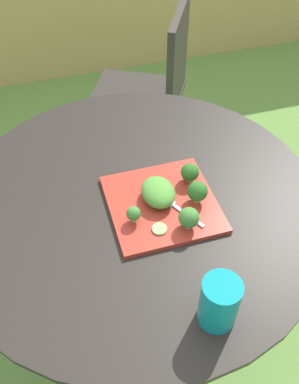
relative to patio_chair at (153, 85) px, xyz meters
The scene contains 12 objects.
ground_plane 1.08m from the patio_chair, 109.92° to the right, with size 12.00×12.00×0.00m, color #669342.
patio_table 0.94m from the patio_chair, 109.92° to the right, with size 1.07×1.07×0.75m.
patio_chair is the anchor object (origin of this frame).
salad_plate 0.99m from the patio_chair, 105.54° to the right, with size 0.30×0.30×0.01m, color #AD3323.
drinking_glass 1.34m from the patio_chair, 100.75° to the right, with size 0.09×0.09×0.13m.
fork 1.02m from the patio_chair, 103.07° to the right, with size 0.09×0.14×0.00m.
lettuce_mound 0.99m from the patio_chair, 106.24° to the right, with size 0.09×0.12×0.05m, color #519338.
broccoli_floret_0 1.09m from the patio_chair, 101.99° to the right, with size 0.06×0.06×0.06m.
broccoli_floret_1 0.93m from the patio_chair, 100.18° to the right, with size 0.05×0.05×0.06m.
broccoli_floret_2 1.01m from the patio_chair, 99.81° to the right, with size 0.06×0.06×0.07m.
broccoli_floret_3 1.07m from the patio_chair, 109.95° to the right, with size 0.04×0.04×0.05m.
cucumber_slice_0 1.09m from the patio_chair, 106.15° to the right, with size 0.04×0.04×0.01m, color #8EB766.
Camera 1 is at (-0.20, -0.82, 1.66)m, focal length 40.26 mm.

